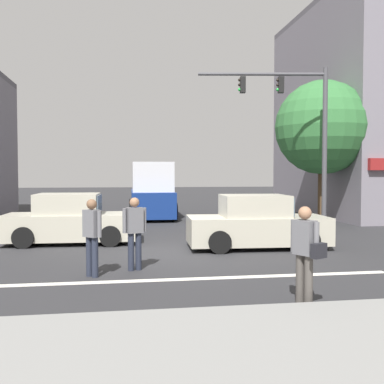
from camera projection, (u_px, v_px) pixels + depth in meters
The scene contains 10 objects.
ground_plane at pixel (169, 251), 12.85m from camera, with size 120.00×120.00×0.00m, color #2B2B2D.
lane_marking_stripe at pixel (187, 279), 9.40m from camera, with size 9.00×0.24×0.01m, color silver.
street_tree at pixel (322, 128), 20.08m from camera, with size 4.19×4.19×6.37m.
traffic_light_mast at pixel (299, 122), 16.94m from camera, with size 4.85×0.85×6.20m.
sedan_crossing_rightbound at pixel (257, 224), 13.32m from camera, with size 4.18×2.04×1.58m.
sedan_waiting_far at pixel (71, 221), 14.21m from camera, with size 4.16×2.00×1.58m.
box_truck_crossing_center at pixel (152, 193), 22.44m from camera, with size 2.31×5.63×2.75m.
pedestrian_foreground_with_bag at pixel (306, 250), 7.46m from camera, with size 0.45×0.68×1.67m.
pedestrian_mid_crossing at pixel (135, 229), 10.23m from camera, with size 0.54×0.32×1.67m.
pedestrian_far_side at pixel (92, 233), 9.59m from camera, with size 0.43×0.43×1.67m.
Camera 1 is at (-1.32, -12.72, 2.22)m, focal length 42.00 mm.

